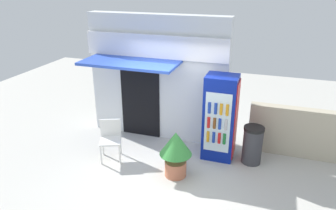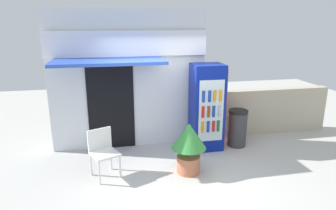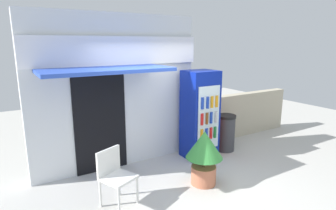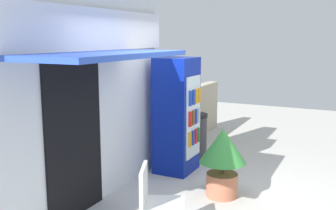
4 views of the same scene
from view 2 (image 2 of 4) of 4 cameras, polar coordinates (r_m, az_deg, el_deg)
ground at (r=5.79m, az=1.15°, el=-13.04°), size 16.00×16.00×0.00m
storefront_building at (r=6.70m, az=-7.74°, el=5.03°), size 3.42×1.35×3.03m
drink_cooler at (r=6.62m, az=7.45°, el=-0.45°), size 0.70×0.64×1.91m
plastic_chair at (r=5.67m, az=-12.36°, el=-8.23°), size 0.60×0.60×0.88m
potted_plant_near_shop at (r=5.62m, az=3.98°, el=-7.20°), size 0.65×0.65×0.98m
trash_bin at (r=7.03m, az=13.08°, el=-4.27°), size 0.44×0.44×0.85m
stone_boundary_wall at (r=8.10m, az=19.48°, el=-1.02°), size 2.83×0.24×1.15m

